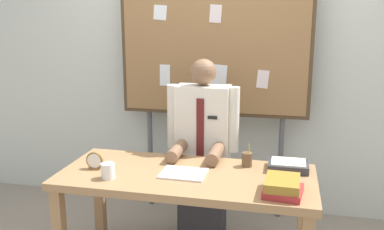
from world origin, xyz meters
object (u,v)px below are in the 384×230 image
Objects in this scene: book_stack at (283,187)px; person at (203,158)px; coffee_mug at (108,171)px; bulletin_board at (214,49)px; open_notebook at (183,173)px; paper_tray at (288,166)px; desk_clock at (95,161)px; desk at (186,187)px; pen_holder at (247,159)px.

person is at bearing 129.84° from book_stack.
bulletin_board is at bearing 68.61° from coffee_mug.
open_notebook is 0.70m from paper_tray.
desk is at bearing 4.78° from desk_clock.
open_notebook is (-0.01, -0.56, 0.08)m from person.
coffee_mug is at bearing -41.78° from desk_clock.
paper_tray is at bearing 20.29° from coffee_mug.
desk_clock reaches higher than coffee_mug.
open_notebook is 2.94× the size of coffee_mug.
desk_clock is (-0.61, -0.05, 0.15)m from desk.
paper_tray is (0.64, 0.22, 0.12)m from desk.
desk_clock is 0.21m from coffee_mug.
coffee_mug is at bearing -111.39° from bulletin_board.
pen_holder is 0.27m from paper_tray.
desk_clock reaches higher than open_notebook.
coffee_mug is (-0.46, -0.19, 0.14)m from desk.
coffee_mug is 1.17m from paper_tray.
person is at bearing 90.00° from desk.
coffee_mug is at bearing -153.56° from pen_holder.
desk_clock is at bearing 173.35° from book_stack.
coffee_mug is at bearing -159.71° from paper_tray.
bulletin_board is (-0.00, 0.98, 0.82)m from desk.
paper_tray is (1.10, 0.41, -0.02)m from coffee_mug.
pen_holder is at bearing 26.44° from coffee_mug.
open_notebook is (-0.01, -0.02, 0.10)m from desk.
desk_clock is at bearing -120.65° from bulletin_board.
desk is 6.22× the size of book_stack.
paper_tray is at bearing 19.96° from open_notebook.
open_notebook is 0.45m from pen_holder.
pen_holder reaches higher than coffee_mug.
desk_clock is at bearing 138.22° from coffee_mug.
open_notebook is at bearing -91.47° from person.
desk_clock is at bearing -164.39° from pen_holder.
person is 0.50m from pen_holder.
book_stack is 1.23m from desk_clock.
desk is 16.73× the size of coffee_mug.
book_stack is at bearing -17.58° from desk.
person reaches higher than open_notebook.
person is 5.45× the size of paper_tray.
desk_clock is 0.45× the size of paper_tray.
bulletin_board is 1.49m from book_stack.
coffee_mug is (-0.44, -0.17, 0.04)m from open_notebook.
open_notebook is 0.48m from coffee_mug.
bulletin_board reaches higher than coffee_mug.
coffee_mug is (-0.46, -0.73, 0.12)m from person.
open_notebook is at bearing -160.04° from paper_tray.
bulletin_board is 7.17× the size of open_notebook.
pen_holder is (0.37, -0.32, 0.12)m from person.
book_stack is at bearing -6.65° from desk_clock.
bulletin_board is 1.22m from paper_tray.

